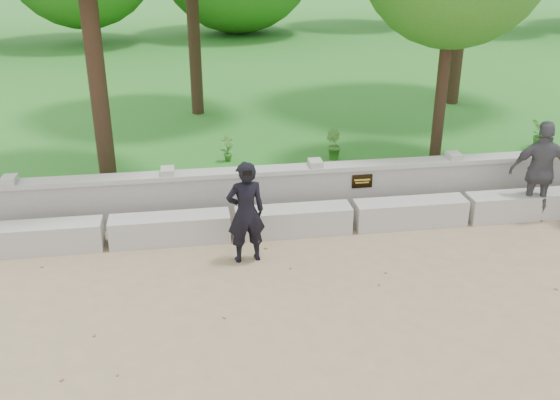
# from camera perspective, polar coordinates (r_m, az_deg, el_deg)

# --- Properties ---
(ground) EXTENTS (80.00, 80.00, 0.00)m
(ground) POSITION_cam_1_polar(r_m,az_deg,el_deg) (8.96, 9.73, -7.92)
(ground) COLOR #917758
(ground) RESTS_ON ground
(lawn) EXTENTS (40.00, 22.00, 0.25)m
(lawn) POSITION_cam_1_polar(r_m,az_deg,el_deg) (21.84, -1.72, 11.65)
(lawn) COLOR #23721F
(lawn) RESTS_ON ground
(concrete_bench) EXTENTS (11.90, 0.45, 0.45)m
(concrete_bench) POSITION_cam_1_polar(r_m,az_deg,el_deg) (10.45, 6.65, -1.52)
(concrete_bench) COLOR #AAA8A1
(concrete_bench) RESTS_ON ground
(parapet_wall) EXTENTS (12.50, 0.35, 0.90)m
(parapet_wall) POSITION_cam_1_polar(r_m,az_deg,el_deg) (10.97, 5.77, 1.14)
(parapet_wall) COLOR #A09E97
(parapet_wall) RESTS_ON ground
(man_main) EXTENTS (0.62, 0.56, 1.59)m
(man_main) POSITION_cam_1_polar(r_m,az_deg,el_deg) (9.19, -3.15, -1.13)
(man_main) COLOR black
(man_main) RESTS_ON ground
(visitor_right) EXTENTS (1.11, 0.72, 1.76)m
(visitor_right) POSITION_cam_1_polar(r_m,az_deg,el_deg) (11.37, 22.76, 2.41)
(visitor_right) COLOR #424348
(visitor_right) RESTS_ON ground
(shrub_a) EXTENTS (0.35, 0.32, 0.56)m
(shrub_a) POSITION_cam_1_polar(r_m,az_deg,el_deg) (12.77, -4.84, 4.75)
(shrub_a) COLOR #386E25
(shrub_a) RESTS_ON lawn
(shrub_b) EXTENTS (0.40, 0.43, 0.62)m
(shrub_b) POSITION_cam_1_polar(r_m,az_deg,el_deg) (12.90, 4.89, 5.09)
(shrub_b) COLOR #386E25
(shrub_b) RESTS_ON lawn
(shrub_c) EXTENTS (0.73, 0.74, 0.62)m
(shrub_c) POSITION_cam_1_polar(r_m,az_deg,el_deg) (14.56, 22.87, 5.48)
(shrub_c) COLOR #386E25
(shrub_c) RESTS_ON lawn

